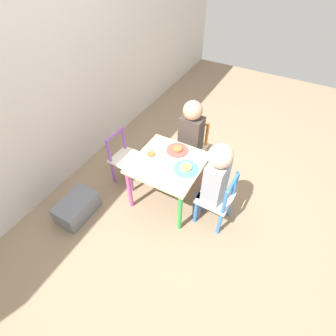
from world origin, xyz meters
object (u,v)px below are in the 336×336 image
Objects in this scene: chair_purple at (126,159)px; child_right at (190,133)px; plate_right at (177,150)px; storage_bin at (77,207)px; chair_blue at (217,200)px; child_front at (214,178)px; chair_orange at (192,148)px; plate_front at (186,168)px; plate_back at (151,155)px; kids_table at (168,168)px.

chair_purple is 0.67× the size of child_right.
plate_right is 0.52× the size of storage_bin.
storage_bin is at bearing -61.45° from chair_blue.
chair_orange is at bearing -138.09° from child_front.
plate_front is 0.55× the size of storage_bin.
plate_back is at bearing -89.34° from child_front.
child_front is 1.19m from storage_bin.
plate_right is at bearing -111.57° from child_front.
kids_table is 0.68× the size of child_front.
child_right reaches higher than plate_back.
child_right is (0.42, 0.45, 0.22)m from chair_blue.
plate_right is at bearing -90.49° from chair_orange.
child_right is at bearing 21.17° from plate_front.
kids_table is 0.47m from chair_orange.
plate_right is 0.23m from plate_back.
kids_table is at bearing -90.00° from child_front.
storage_bin is (-0.54, 0.59, -0.29)m from kids_table.
chair_blue reaches higher than storage_bin.
plate_back is at bearing -109.24° from chair_orange.
kids_table is at bearing -90.00° from plate_back.
chair_blue is at bearing -45.70° from chair_orange.
child_right reaches higher than kids_table.
chair_orange is 1.00× the size of chair_blue.
chair_blue is (-0.48, -0.45, 0.00)m from chair_orange.
chair_blue is at bearing -41.85° from child_right.
plate_front is at bearing -90.00° from kids_table.
chair_purple is (0.04, 0.92, 0.00)m from chair_blue.
chair_orange is 1.46× the size of storage_bin.
chair_orange is at bearing -20.14° from plate_back.
child_right reaches higher than chair_blue.
child_front is 0.56m from plate_back.
chair_purple is at bearing 107.25° from plate_right.
storage_bin is at bearing 125.46° from plate_front.
storage_bin is at bearing 139.67° from plate_right.
kids_table is 0.85m from storage_bin.
plate_front is at bearing -54.54° from storage_bin.
plate_back is at bearing -111.82° from child_right.
plate_front reaches higher than kids_table.
chair_blue is 2.65× the size of plate_front.
plate_right is 0.99m from storage_bin.
child_right is at bearing -48.33° from chair_purple.
chair_blue is at bearing -89.99° from chair_purple.
chair_purple is at bearing -90.01° from chair_blue.
chair_blue reaches higher than kids_table.
child_front is 5.27× the size of plate_back.
chair_orange is 0.65× the size of child_front.
chair_purple is at bearing -13.54° from storage_bin.
child_front reaches higher than child_right.
chair_purple is at bearing -139.76° from child_right.
chair_orange is 2.81× the size of plate_right.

